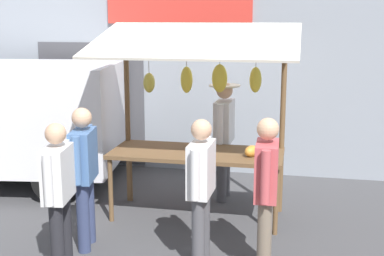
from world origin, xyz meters
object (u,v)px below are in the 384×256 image
(market_stall, at_px, (199,99))
(shopper_in_grey_tee, at_px, (266,185))
(vendor_with_sunhat, at_px, (224,131))
(shopper_with_shopping_bag, at_px, (201,183))
(shopper_with_ponytail, at_px, (84,168))
(shopper_in_striped_shirt, at_px, (59,188))

(market_stall, relative_size, shopper_in_grey_tee, 1.55)
(vendor_with_sunhat, relative_size, shopper_with_shopping_bag, 1.08)
(shopper_with_ponytail, bearing_deg, shopper_with_shopping_bag, -106.27)
(shopper_in_grey_tee, distance_m, shopper_with_shopping_bag, 0.67)
(shopper_in_grey_tee, xyz_separation_m, shopper_with_shopping_bag, (0.67, -0.02, -0.03))
(shopper_with_shopping_bag, bearing_deg, shopper_with_ponytail, 84.90)
(market_stall, distance_m, shopper_in_striped_shirt, 2.19)
(vendor_with_sunhat, height_order, shopper_in_grey_tee, vendor_with_sunhat)
(market_stall, distance_m, vendor_with_sunhat, 0.93)
(vendor_with_sunhat, relative_size, shopper_in_grey_tee, 1.05)
(vendor_with_sunhat, height_order, shopper_in_striped_shirt, vendor_with_sunhat)
(market_stall, height_order, shopper_in_striped_shirt, market_stall)
(market_stall, distance_m, shopper_with_shopping_bag, 1.53)
(market_stall, bearing_deg, shopper_with_ponytail, 48.54)
(shopper_with_ponytail, xyz_separation_m, shopper_in_grey_tee, (-2.02, 0.17, -0.00))
(market_stall, distance_m, shopper_with_ponytail, 1.73)
(shopper_with_ponytail, bearing_deg, shopper_in_grey_tee, -104.83)
(shopper_with_shopping_bag, bearing_deg, market_stall, 13.07)
(shopper_in_striped_shirt, bearing_deg, vendor_with_sunhat, -36.04)
(shopper_with_ponytail, distance_m, shopper_with_shopping_bag, 1.36)
(vendor_with_sunhat, distance_m, shopper_in_striped_shirt, 2.82)
(market_stall, xyz_separation_m, shopper_with_shopping_bag, (-0.29, 1.35, -0.66))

